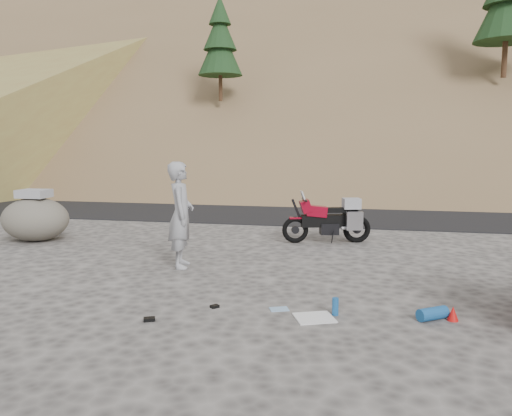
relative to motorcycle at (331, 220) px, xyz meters
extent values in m
plane|color=#474442|center=(-1.63, -3.49, -0.53)|extent=(140.00, 140.00, 0.00)
cube|color=black|center=(-1.63, 5.51, -0.53)|extent=(120.00, 7.00, 0.05)
cube|color=brown|center=(0.37, 26.51, 7.47)|extent=(110.00, 51.90, 46.72)
cube|color=brown|center=(0.37, 26.51, 7.77)|extent=(110.00, 43.28, 36.46)
cube|color=brown|center=(0.37, 46.51, 13.47)|extent=(120.00, 40.00, 30.00)
cylinder|color=#3D2316|center=(-5.63, 10.51, 4.37)|extent=(0.17, 0.17, 1.40)
cone|color=black|center=(-5.63, 10.51, 5.91)|extent=(2.00, 2.00, 2.25)
cone|color=black|center=(-5.63, 10.51, 6.76)|extent=(1.50, 1.50, 1.76)
cone|color=black|center=(-5.63, 10.51, 7.62)|extent=(1.00, 1.00, 1.26)
cylinder|color=#3D2316|center=(6.37, 11.51, 5.42)|extent=(0.22, 0.22, 1.82)
cone|color=black|center=(6.37, 11.51, 7.42)|extent=(2.60, 2.60, 2.92)
torus|color=black|center=(-0.80, -0.22, -0.22)|extent=(0.62, 0.27, 0.62)
cylinder|color=black|center=(-0.80, -0.22, -0.22)|extent=(0.19, 0.10, 0.19)
torus|color=black|center=(0.60, 0.17, -0.22)|extent=(0.66, 0.30, 0.65)
cylinder|color=black|center=(0.60, 0.17, -0.22)|extent=(0.22, 0.13, 0.21)
cylinder|color=black|center=(-0.73, -0.20, 0.12)|extent=(0.35, 0.15, 0.76)
cylinder|color=black|center=(-0.60, -0.16, 0.48)|extent=(0.19, 0.57, 0.04)
cube|color=black|center=(-0.12, -0.03, -0.02)|extent=(1.14, 0.51, 0.28)
cube|color=black|center=(-0.03, -0.01, -0.20)|extent=(0.48, 0.38, 0.26)
cube|color=maroon|center=(-0.33, -0.09, 0.22)|extent=(0.55, 0.40, 0.29)
cube|color=maroon|center=(-0.57, -0.16, 0.33)|extent=(0.36, 0.38, 0.33)
cube|color=silver|center=(-0.64, -0.17, 0.57)|extent=(0.18, 0.30, 0.24)
cube|color=black|center=(0.10, 0.03, 0.24)|extent=(0.55, 0.33, 0.11)
cube|color=black|center=(0.44, 0.12, 0.20)|extent=(0.36, 0.25, 0.09)
cube|color=#B4B4B9|center=(0.54, -0.10, 0.01)|extent=(0.39, 0.21, 0.42)
cube|color=#B4B4B9|center=(0.41, 0.37, 0.01)|extent=(0.39, 0.21, 0.42)
cube|color=#9C9DA2|center=(0.46, 0.13, 0.39)|extent=(0.46, 0.41, 0.24)
cube|color=maroon|center=(-0.80, -0.22, 0.06)|extent=(0.30, 0.18, 0.04)
cylinder|color=black|center=(0.06, -0.16, -0.36)|extent=(0.07, 0.19, 0.34)
cylinder|color=#B4B4B9|center=(0.45, -0.01, -0.16)|extent=(0.43, 0.19, 0.12)
imported|color=#9C9DA2|center=(-2.58, -2.90, -0.53)|extent=(0.65, 0.82, 1.97)
ellipsoid|color=#544F48|center=(-6.86, -1.21, -0.01)|extent=(1.81, 1.62, 1.03)
cube|color=#9C9DA2|center=(-6.86, -1.21, 0.59)|extent=(0.66, 0.51, 0.18)
cube|color=white|center=(0.11, -5.18, -0.52)|extent=(0.63, 0.60, 0.02)
cylinder|color=#185395|center=(1.63, -4.91, -0.44)|extent=(0.44, 0.38, 0.17)
cylinder|color=#185395|center=(0.37, -4.99, -0.41)|extent=(0.11, 0.11, 0.24)
cone|color=red|center=(1.88, -4.88, -0.43)|extent=(0.19, 0.19, 0.19)
cube|color=black|center=(-1.99, -5.71, -0.51)|extent=(0.18, 0.16, 0.04)
cube|color=black|center=(-1.30, -5.03, -0.51)|extent=(0.14, 0.14, 0.04)
cube|color=#87ADD1|center=(-0.40, -4.92, -0.52)|extent=(0.31, 0.27, 0.01)
camera|label=1|loc=(0.67, -11.54, 1.77)|focal=35.00mm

